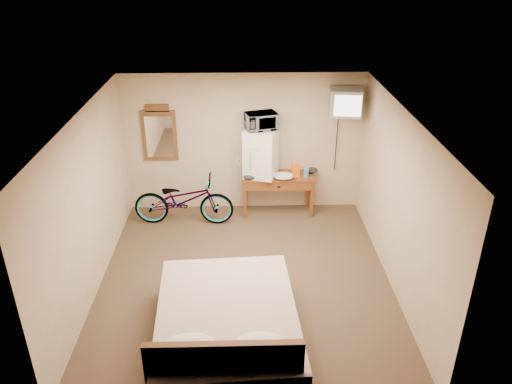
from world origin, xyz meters
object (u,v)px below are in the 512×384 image
desk (278,182)px  bed (227,329)px  blue_cup (306,173)px  crt_television (345,102)px  microwave (261,121)px  wall_mirror (159,134)px  mini_fridge (261,153)px  bicycle (184,200)px

desk → bed: 3.49m
blue_cup → crt_television: crt_television is taller
microwave → wall_mirror: 1.80m
mini_fridge → crt_television: bearing=-0.4°
mini_fridge → bicycle: mini_fridge is taller
wall_mirror → desk: bearing=-7.5°
wall_mirror → mini_fridge: bearing=-7.8°
microwave → wall_mirror: size_ratio=0.50×
bed → microwave: bearing=81.2°
desk → mini_fridge: bearing=174.5°
bicycle → desk: bearing=-77.1°
bed → bicycle: bearing=105.0°
mini_fridge → desk: bearing=-5.5°
mini_fridge → bicycle: 1.57m
microwave → bicycle: size_ratio=0.30×
mini_fridge → microwave: (0.00, 0.00, 0.57)m
mini_fridge → microwave: size_ratio=1.67×
desk → wall_mirror: wall_mirror is taller
desk → wall_mirror: size_ratio=1.27×
bicycle → blue_cup: bearing=-81.1°
mini_fridge → bed: (-0.53, -3.40, -0.89)m
desk → crt_television: 1.81m
desk → mini_fridge: (-0.30, 0.03, 0.55)m
desk → crt_television: (1.09, 0.02, 1.44)m
blue_cup → crt_television: size_ratio=0.25×
microwave → crt_television: (1.39, -0.01, 0.32)m
desk → bicycle: 1.69m
microwave → wall_mirror: wall_mirror is taller
crt_television → bed: 4.28m
desk → microwave: bearing=174.5°
desk → mini_fridge: size_ratio=1.51×
mini_fridge → wall_mirror: size_ratio=0.84×
desk → bed: bearing=-103.9°
microwave → bed: microwave is taller
blue_cup → microwave: bearing=173.5°
mini_fridge → bicycle: bearing=-166.2°
microwave → crt_television: 1.43m
bed → desk: bearing=76.1°
mini_fridge → blue_cup: 0.87m
blue_cup → bicycle: bearing=-173.6°
mini_fridge → bed: size_ratio=0.38×
wall_mirror → bed: size_ratio=0.45×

